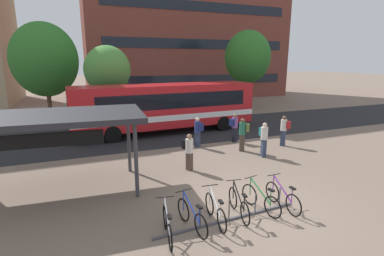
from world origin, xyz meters
name	(u,v)px	position (x,y,z in m)	size (l,w,h in m)	color
ground	(253,206)	(0.00, 0.00, 0.00)	(200.00, 200.00, 0.00)	#7A6656
bus_lane_asphalt	(162,132)	(0.00, 10.94, 0.00)	(80.00, 7.20, 0.01)	#232326
city_bus	(165,106)	(0.24, 10.93, 1.78)	(12.12, 3.10, 3.20)	red
bike_rack	(229,218)	(-1.17, -0.46, 0.09)	(4.80, 0.32, 0.70)	#47474C
parked_bicycle_silver_0	(167,226)	(-3.15, -0.65, 0.38)	(0.52, 1.71, 0.99)	black
parked_bicycle_blue_1	(192,217)	(-2.37, -0.47, 0.38)	(0.52, 1.71, 0.99)	black
parked_bicycle_white_2	(215,211)	(-1.61, -0.42, 0.38)	(0.52, 1.72, 0.99)	black
parked_bicycle_black_3	(239,204)	(-0.76, -0.33, 0.38)	(0.52, 1.71, 0.99)	black
parked_bicycle_green_4	(261,200)	(0.05, -0.32, 0.38)	(0.52, 1.70, 0.99)	black
parked_bicycle_purple_5	(282,197)	(0.80, -0.44, 0.38)	(0.52, 1.72, 0.99)	black
transit_shelter	(48,120)	(-6.11, 3.56, 2.71)	(6.61, 3.79, 2.89)	#38383D
commuter_olive_pack_0	(243,132)	(2.86, 5.39, 1.03)	(0.60, 0.51, 1.77)	#47382D
commuter_teal_pack_1	(264,137)	(3.33, 4.20, 1.01)	(0.40, 0.57, 1.75)	#2D3851
commuter_red_pack_2	(284,129)	(5.52, 5.37, 1.00)	(0.58, 0.59, 1.73)	#2D3851
commuter_navy_pack_3	(198,130)	(0.91, 6.90, 0.97)	(0.48, 0.60, 1.68)	#2D3851
commuter_navy_pack_4	(234,126)	(3.32, 7.09, 0.98)	(0.58, 0.44, 1.70)	black
commuter_black_pack_5	(189,149)	(-0.79, 3.87, 0.94)	(0.50, 0.60, 1.64)	#47382D
street_tree_0	(247,57)	(10.61, 17.55, 5.05)	(4.44, 4.44, 7.61)	brown
street_tree_1	(107,70)	(-2.93, 14.68, 4.07)	(3.29, 3.29, 5.80)	brown
street_tree_2	(45,60)	(-7.21, 18.12, 4.77)	(4.93, 4.93, 7.61)	brown
building_right_wing	(185,17)	(9.02, 30.73, 10.39)	(25.72, 11.02, 20.78)	brown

